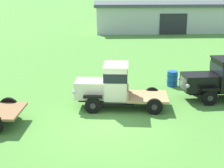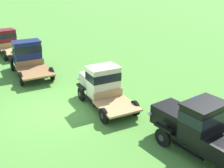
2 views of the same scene
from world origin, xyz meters
TOP-DOWN VIEW (x-y plane):
  - ground_plane at (0.00, 0.00)m, footprint 240.00×240.00m
  - farm_shed at (12.59, 30.52)m, footprint 26.07×9.20m
  - vintage_truck_midrow_center at (0.47, 2.40)m, footprint 4.70×2.30m
  - oil_drum_beside_row at (4.21, 5.82)m, footprint 0.64×0.64m

SIDE VIEW (x-z plane):
  - ground_plane at x=0.00m, z-range 0.00..0.00m
  - oil_drum_beside_row at x=4.21m, z-range 0.00..0.89m
  - vintage_truck_midrow_center at x=0.47m, z-range 0.03..2.21m
  - farm_shed at x=12.59m, z-range 0.02..3.47m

